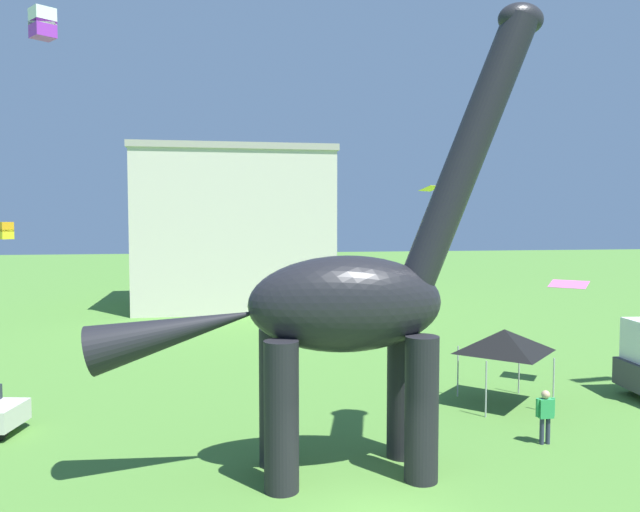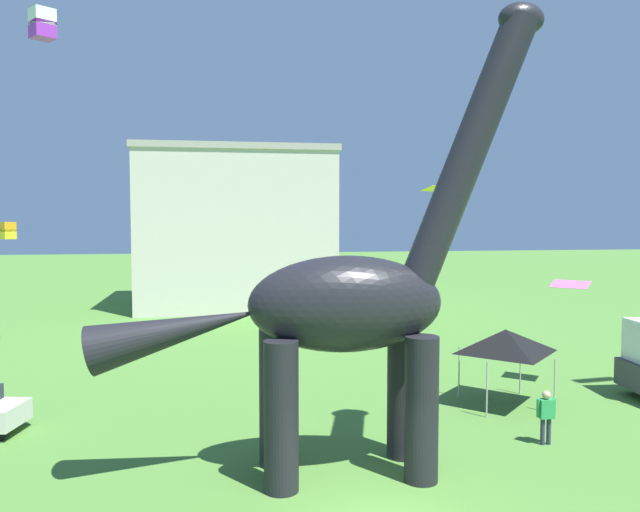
{
  "view_description": "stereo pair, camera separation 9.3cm",
  "coord_description": "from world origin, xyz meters",
  "px_view_note": "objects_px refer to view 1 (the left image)",
  "views": [
    {
      "loc": [
        -3.88,
        -13.87,
        7.33
      ],
      "look_at": [
        -0.94,
        3.65,
        6.26
      ],
      "focal_mm": 34.87,
      "sensor_mm": 36.0,
      "label": 1
    },
    {
      "loc": [
        -3.79,
        -13.88,
        7.33
      ],
      "look_at": [
        -0.94,
        3.65,
        6.26
      ],
      "focal_mm": 34.87,
      "sensor_mm": 36.0,
      "label": 2
    }
  ],
  "objects_px": {
    "person_photographer": "(287,370)",
    "person_far_spectator": "(545,412)",
    "festival_canopy_tent": "(504,341)",
    "kite_high_left": "(43,23)",
    "kite_mid_left": "(5,231)",
    "kite_near_high": "(430,189)",
    "kite_trailing": "(569,284)",
    "dinosaur_sculpture": "(344,304)"
  },
  "relations": [
    {
      "from": "kite_high_left",
      "to": "kite_mid_left",
      "type": "height_order",
      "value": "kite_high_left"
    },
    {
      "from": "kite_trailing",
      "to": "kite_near_high",
      "type": "distance_m",
      "value": 12.1
    },
    {
      "from": "festival_canopy_tent",
      "to": "kite_high_left",
      "type": "distance_m",
      "value": 19.07
    },
    {
      "from": "kite_trailing",
      "to": "kite_near_high",
      "type": "height_order",
      "value": "kite_near_high"
    },
    {
      "from": "person_photographer",
      "to": "festival_canopy_tent",
      "type": "bearing_deg",
      "value": 102.88
    },
    {
      "from": "festival_canopy_tent",
      "to": "kite_trailing",
      "type": "bearing_deg",
      "value": 28.51
    },
    {
      "from": "person_photographer",
      "to": "festival_canopy_tent",
      "type": "height_order",
      "value": "festival_canopy_tent"
    },
    {
      "from": "person_photographer",
      "to": "kite_trailing",
      "type": "bearing_deg",
      "value": 120.95
    },
    {
      "from": "kite_near_high",
      "to": "kite_high_left",
      "type": "bearing_deg",
      "value": -128.13
    },
    {
      "from": "dinosaur_sculpture",
      "to": "kite_mid_left",
      "type": "xyz_separation_m",
      "value": [
        -15.55,
        21.13,
        1.73
      ]
    },
    {
      "from": "person_photographer",
      "to": "dinosaur_sculpture",
      "type": "bearing_deg",
      "value": 43.78
    },
    {
      "from": "festival_canopy_tent",
      "to": "kite_mid_left",
      "type": "height_order",
      "value": "kite_mid_left"
    },
    {
      "from": "kite_high_left",
      "to": "dinosaur_sculpture",
      "type": "bearing_deg",
      "value": 18.3
    },
    {
      "from": "festival_canopy_tent",
      "to": "kite_trailing",
      "type": "relative_size",
      "value": 1.63
    },
    {
      "from": "person_photographer",
      "to": "kite_high_left",
      "type": "distance_m",
      "value": 17.63
    },
    {
      "from": "dinosaur_sculpture",
      "to": "person_photographer",
      "type": "distance_m",
      "value": 10.55
    },
    {
      "from": "person_photographer",
      "to": "person_far_spectator",
      "type": "distance_m",
      "value": 11.33
    },
    {
      "from": "kite_high_left",
      "to": "kite_mid_left",
      "type": "relative_size",
      "value": 0.65
    },
    {
      "from": "dinosaur_sculpture",
      "to": "kite_high_left",
      "type": "height_order",
      "value": "dinosaur_sculpture"
    },
    {
      "from": "person_photographer",
      "to": "person_far_spectator",
      "type": "bearing_deg",
      "value": 81.82
    },
    {
      "from": "person_photographer",
      "to": "person_far_spectator",
      "type": "height_order",
      "value": "person_far_spectator"
    },
    {
      "from": "kite_trailing",
      "to": "dinosaur_sculpture",
      "type": "bearing_deg",
      "value": -146.77
    },
    {
      "from": "festival_canopy_tent",
      "to": "kite_trailing",
      "type": "distance_m",
      "value": 4.99
    },
    {
      "from": "dinosaur_sculpture",
      "to": "festival_canopy_tent",
      "type": "relative_size",
      "value": 4.31
    },
    {
      "from": "festival_canopy_tent",
      "to": "dinosaur_sculpture",
      "type": "bearing_deg",
      "value": -144.43
    },
    {
      "from": "person_photographer",
      "to": "kite_high_left",
      "type": "bearing_deg",
      "value": 11.29
    },
    {
      "from": "kite_trailing",
      "to": "kite_high_left",
      "type": "bearing_deg",
      "value": -152.08
    },
    {
      "from": "dinosaur_sculpture",
      "to": "kite_high_left",
      "type": "bearing_deg",
      "value": -151.62
    },
    {
      "from": "person_photographer",
      "to": "kite_mid_left",
      "type": "bearing_deg",
      "value": -86.96
    },
    {
      "from": "dinosaur_sculpture",
      "to": "festival_canopy_tent",
      "type": "height_order",
      "value": "dinosaur_sculpture"
    },
    {
      "from": "person_far_spectator",
      "to": "kite_high_left",
      "type": "distance_m",
      "value": 18.05
    },
    {
      "from": "dinosaur_sculpture",
      "to": "person_photographer",
      "type": "bearing_deg",
      "value": 103.37
    },
    {
      "from": "person_far_spectator",
      "to": "kite_near_high",
      "type": "relative_size",
      "value": 1.12
    },
    {
      "from": "kite_high_left",
      "to": "kite_near_high",
      "type": "xyz_separation_m",
      "value": [
        16.41,
        20.91,
        -2.5
      ]
    },
    {
      "from": "dinosaur_sculpture",
      "to": "person_photographer",
      "type": "height_order",
      "value": "dinosaur_sculpture"
    },
    {
      "from": "festival_canopy_tent",
      "to": "kite_near_high",
      "type": "distance_m",
      "value": 14.73
    },
    {
      "from": "person_photographer",
      "to": "kite_near_high",
      "type": "bearing_deg",
      "value": 172.94
    },
    {
      "from": "dinosaur_sculpture",
      "to": "kite_near_high",
      "type": "distance_m",
      "value": 21.04
    },
    {
      "from": "person_far_spectator",
      "to": "kite_mid_left",
      "type": "xyz_separation_m",
      "value": [
        -22.47,
        19.98,
        5.57
      ]
    },
    {
      "from": "kite_mid_left",
      "to": "person_far_spectator",
      "type": "bearing_deg",
      "value": -41.65
    },
    {
      "from": "kite_trailing",
      "to": "kite_near_high",
      "type": "relative_size",
      "value": 1.22
    },
    {
      "from": "dinosaur_sculpture",
      "to": "person_far_spectator",
      "type": "height_order",
      "value": "dinosaur_sculpture"
    }
  ]
}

